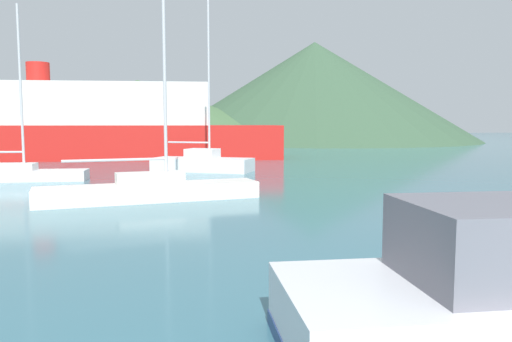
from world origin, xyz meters
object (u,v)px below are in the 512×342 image
sailboat_middle (203,162)px  sailboat_inner (13,173)px  sailboat_outer (150,188)px  ferry_distant (40,126)px

sailboat_middle → sailboat_inner: bearing=-133.9°
sailboat_outer → sailboat_middle: bearing=65.4°
ferry_distant → sailboat_inner: bearing=-77.3°
sailboat_inner → sailboat_outer: sailboat_outer is taller
ferry_distant → sailboat_outer: bearing=-64.5°
sailboat_inner → sailboat_outer: bearing=-46.0°
sailboat_middle → sailboat_outer: bearing=-77.2°
sailboat_inner → sailboat_outer: (5.82, -8.22, 0.07)m
sailboat_inner → ferry_distant: (-0.55, 15.98, 2.18)m
sailboat_outer → ferry_distant: bearing=100.5°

